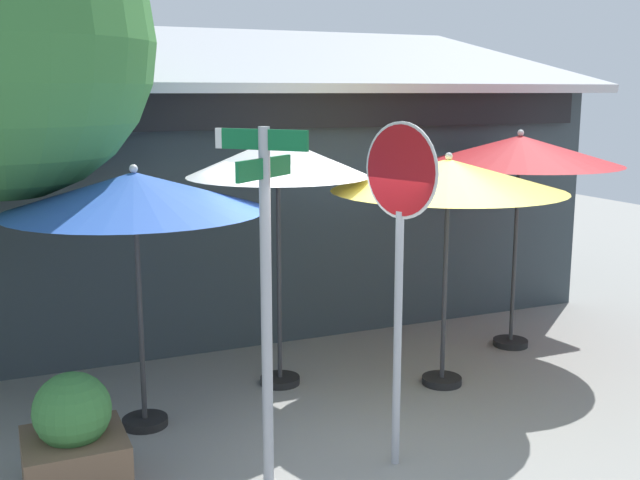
# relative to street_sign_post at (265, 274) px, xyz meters

# --- Properties ---
(ground_plane) EXTENTS (28.00, 28.00, 0.10)m
(ground_plane) POSITION_rel_street_sign_post_xyz_m (1.30, 0.80, -1.83)
(ground_plane) COLOR gray
(cafe_building) EXTENTS (9.83, 4.83, 4.29)m
(cafe_building) POSITION_rel_street_sign_post_xyz_m (1.49, 5.44, -0.02)
(cafe_building) COLOR #333D42
(cafe_building) RESTS_ON ground
(street_sign_post) EXTENTS (0.62, 0.66, 2.95)m
(street_sign_post) POSITION_rel_street_sign_post_xyz_m (0.00, 0.00, 0.00)
(street_sign_post) COLOR #A8AAB2
(street_sign_post) RESTS_ON ground
(stop_sign) EXTENTS (0.24, 0.77, 2.97)m
(stop_sign) POSITION_rel_street_sign_post_xyz_m (1.13, -0.14, 0.30)
(stop_sign) COLOR #A8AAB2
(stop_sign) RESTS_ON ground
(patio_umbrella_royal_blue_left) EXTENTS (2.43, 2.43, 2.55)m
(patio_umbrella_royal_blue_left) POSITION_rel_street_sign_post_xyz_m (-0.73, 1.52, 0.50)
(patio_umbrella_royal_blue_left) COLOR black
(patio_umbrella_royal_blue_left) RESTS_ON ground
(patio_umbrella_ivory_center) EXTENTS (1.95, 1.95, 2.81)m
(patio_umbrella_ivory_center) POSITION_rel_street_sign_post_xyz_m (0.87, 2.01, 0.72)
(patio_umbrella_ivory_center) COLOR black
(patio_umbrella_ivory_center) RESTS_ON ground
(patio_umbrella_mustard_right) EXTENTS (2.51, 2.51, 2.58)m
(patio_umbrella_mustard_right) POSITION_rel_street_sign_post_xyz_m (2.52, 1.28, 0.54)
(patio_umbrella_mustard_right) COLOR black
(patio_umbrella_mustard_right) RESTS_ON ground
(patio_umbrella_crimson_far_right) EXTENTS (2.47, 2.47, 2.75)m
(patio_umbrella_crimson_far_right) POSITION_rel_street_sign_post_xyz_m (4.05, 2.04, 0.70)
(patio_umbrella_crimson_far_right) COLOR black
(patio_umbrella_crimson_far_right) RESTS_ON ground
(sidewalk_planter) EXTENTS (0.80, 0.80, 1.03)m
(sidewalk_planter) POSITION_rel_street_sign_post_xyz_m (-1.49, 0.44, -1.33)
(sidewalk_planter) COLOR brown
(sidewalk_planter) RESTS_ON ground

